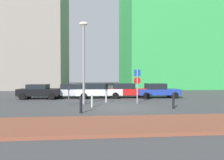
{
  "coord_description": "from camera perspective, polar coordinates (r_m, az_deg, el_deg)",
  "views": [
    {
      "loc": [
        -2.07,
        -14.37,
        2.24
      ],
      "look_at": [
        -0.53,
        1.87,
        1.94
      ],
      "focal_mm": 32.49,
      "sensor_mm": 36.0,
      "label": 1
    }
  ],
  "objects": [
    {
      "name": "ground_plane",
      "position": [
        14.69,
        2.78,
        -7.71
      ],
      "size": [
        120.0,
        120.0,
        0.0
      ],
      "primitive_type": "plane",
      "color": "#424244"
    },
    {
      "name": "sidewalk_brick",
      "position": [
        9.46,
        7.56,
        -12.21
      ],
      "size": [
        40.0,
        3.48,
        0.14
      ],
      "primitive_type": "cube",
      "color": "brown",
      "rests_on": "ground"
    },
    {
      "name": "parked_car_black",
      "position": [
        21.25,
        -19.77,
        -2.98
      ],
      "size": [
        4.12,
        2.12,
        1.45
      ],
      "color": "black",
      "rests_on": "ground"
    },
    {
      "name": "parked_car_silver",
      "position": [
        21.12,
        -11.19,
        -2.95
      ],
      "size": [
        4.0,
        2.08,
        1.46
      ],
      "color": "#B7BABF",
      "rests_on": "ground"
    },
    {
      "name": "parked_car_white",
      "position": [
        20.71,
        -3.82,
        -2.96
      ],
      "size": [
        4.62,
        1.95,
        1.53
      ],
      "color": "white",
      "rests_on": "ground"
    },
    {
      "name": "parked_car_red",
      "position": [
        21.14,
        3.88,
        -2.91
      ],
      "size": [
        4.36,
        1.95,
        1.5
      ],
      "color": "red",
      "rests_on": "ground"
    },
    {
      "name": "parked_car_blue",
      "position": [
        21.61,
        12.64,
        -2.88
      ],
      "size": [
        4.35,
        2.06,
        1.5
      ],
      "color": "#1E389E",
      "rests_on": "ground"
    },
    {
      "name": "parking_sign_post",
      "position": [
        16.75,
        7.13,
        -0.55
      ],
      "size": [
        0.6,
        0.14,
        2.81
      ],
      "color": "gray",
      "rests_on": "ground"
    },
    {
      "name": "parking_meter",
      "position": [
        15.73,
        -12.09,
        -3.63
      ],
      "size": [
        0.18,
        0.14,
        1.49
      ],
      "color": "#4C4C51",
      "rests_on": "ground"
    },
    {
      "name": "street_lamp",
      "position": [
        16.51,
        -7.98,
        6.87
      ],
      "size": [
        0.7,
        0.36,
        6.6
      ],
      "color": "gray",
      "rests_on": "ground"
    },
    {
      "name": "traffic_bollard_near",
      "position": [
        17.39,
        -1.67,
        -4.7
      ],
      "size": [
        0.13,
        0.13,
        0.99
      ],
      "primitive_type": "cylinder",
      "color": "#B7B7BC",
      "rests_on": "ground"
    },
    {
      "name": "traffic_bollard_mid",
      "position": [
        14.78,
        -5.67,
        -5.88
      ],
      "size": [
        0.13,
        0.13,
        0.91
      ],
      "primitive_type": "cylinder",
      "color": "#B7B7BC",
      "rests_on": "ground"
    },
    {
      "name": "traffic_bollard_far",
      "position": [
        12.51,
        -8.75,
        -7.0
      ],
      "size": [
        0.16,
        0.16,
        0.97
      ],
      "primitive_type": "cylinder",
      "color": "black",
      "rests_on": "ground"
    },
    {
      "name": "traffic_bollard_edge",
      "position": [
        14.63,
        16.89,
        -5.62
      ],
      "size": [
        0.15,
        0.15,
        1.1
      ],
      "primitive_type": "cylinder",
      "color": "black",
      "rests_on": "ground"
    },
    {
      "name": "building_colorful_midrise",
      "position": [
        43.37,
        15.69,
        16.21
      ],
      "size": [
        17.89,
        15.62,
        27.19
      ],
      "primitive_type": "cube",
      "color": "green",
      "rests_on": "ground"
    },
    {
      "name": "building_under_construction",
      "position": [
        39.93,
        -21.85,
        11.24
      ],
      "size": [
        12.2,
        11.53,
        18.69
      ],
      "primitive_type": "cube",
      "color": "gray",
      "rests_on": "ground"
    }
  ]
}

